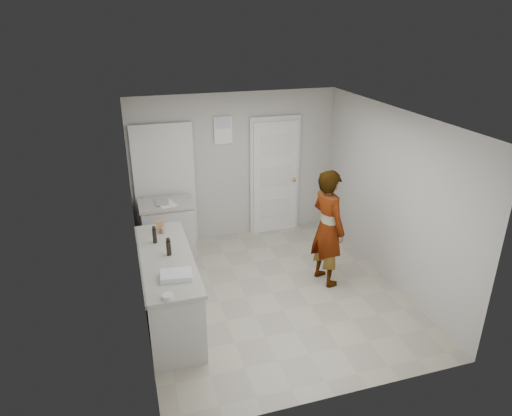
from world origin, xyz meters
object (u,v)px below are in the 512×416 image
object	(u,v)px
person	(328,228)
oil_cruet_b	(155,235)
cake_mix_box	(160,226)
oil_cruet_a	(169,247)
baking_dish	(176,275)
egg_bowl	(168,296)
spice_jar	(163,230)

from	to	relation	value
person	oil_cruet_b	bearing A→B (deg)	74.62
person	cake_mix_box	distance (m)	2.33
oil_cruet_a	baking_dish	xyz separation A→B (m)	(0.01, -0.55, -0.08)
person	egg_bowl	xyz separation A→B (m)	(-2.38, -1.19, 0.09)
person	spice_jar	distance (m)	2.29
person	oil_cruet_b	distance (m)	2.39
oil_cruet_a	cake_mix_box	bearing A→B (deg)	93.15
baking_dish	egg_bowl	world-z (taller)	baking_dish
oil_cruet_a	oil_cruet_b	world-z (taller)	oil_cruet_b
oil_cruet_a	oil_cruet_b	bearing A→B (deg)	109.40
oil_cruet_b	baking_dish	distance (m)	0.94
oil_cruet_a	oil_cruet_b	xyz separation A→B (m)	(-0.13, 0.38, 0.00)
baking_dish	egg_bowl	bearing A→B (deg)	-110.31
spice_jar	baking_dish	xyz separation A→B (m)	(0.02, -1.17, -0.02)
oil_cruet_a	spice_jar	bearing A→B (deg)	90.39
spice_jar	baking_dish	world-z (taller)	spice_jar
baking_dish	oil_cruet_b	bearing A→B (deg)	98.90
cake_mix_box	egg_bowl	world-z (taller)	cake_mix_box
spice_jar	person	bearing A→B (deg)	-9.13
baking_dish	cake_mix_box	bearing A→B (deg)	92.29
person	egg_bowl	distance (m)	2.66
oil_cruet_a	person	bearing A→B (deg)	6.66
oil_cruet_a	baking_dish	distance (m)	0.55
spice_jar	oil_cruet_a	world-z (taller)	oil_cruet_a
spice_jar	cake_mix_box	bearing A→B (deg)	122.65
person	spice_jar	bearing A→B (deg)	68.27
cake_mix_box	egg_bowl	bearing A→B (deg)	-86.24
person	oil_cruet_a	distance (m)	2.27
cake_mix_box	spice_jar	xyz separation A→B (m)	(0.03, -0.05, -0.04)
person	oil_cruet_b	size ratio (longest dim) A/B	7.16
baking_dish	person	bearing A→B (deg)	19.92
person	oil_cruet_a	bearing A→B (deg)	84.05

